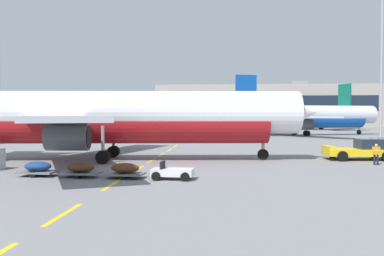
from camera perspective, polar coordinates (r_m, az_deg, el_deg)
ground at (r=57.99m, az=20.08°, el=-2.35°), size 400.00×400.00×0.00m
apron_paint_markings at (r=53.20m, az=-2.47°, el=-2.60°), size 8.00×93.60×0.01m
airliner_foreground at (r=38.32m, az=-9.12°, el=1.58°), size 34.82×34.45×12.20m
pushback_tug at (r=41.31m, az=21.83°, el=-2.74°), size 6.16×3.48×2.08m
airliner_far_center at (r=87.37m, az=15.17°, el=1.54°), size 32.68×31.52×11.73m
airliner_far_right at (r=126.33m, az=15.71°, el=1.63°), size 30.96×32.74×12.06m
baggage_train at (r=28.03m, az=-11.86°, el=-5.49°), size 11.67×2.33×1.14m
ground_crew_worker at (r=37.49m, az=23.55°, el=-3.09°), size 0.68×0.36×1.72m
apron_light_mast_far at (r=72.94m, az=24.21°, el=11.71°), size 1.80×1.80×27.39m
terminal_satellite at (r=153.76m, az=9.96°, el=2.91°), size 76.58×21.81×15.96m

